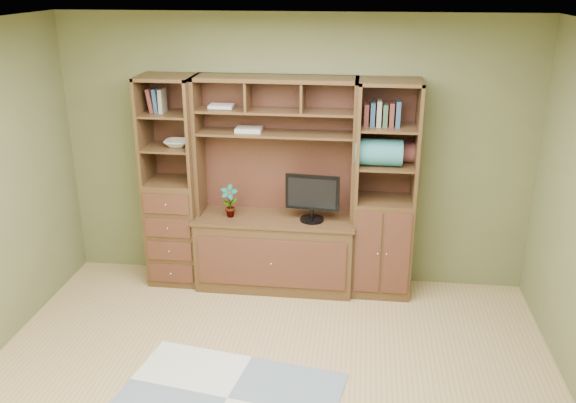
# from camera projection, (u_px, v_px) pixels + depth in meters

# --- Properties ---
(room) EXTENTS (4.60, 4.10, 2.64)m
(room) POSITION_uv_depth(u_px,v_px,m) (259.00, 236.00, 3.98)
(room) COLOR tan
(room) RESTS_ON ground
(center_hutch) EXTENTS (1.54, 0.53, 2.05)m
(center_hutch) POSITION_uv_depth(u_px,v_px,m) (274.00, 188.00, 5.71)
(center_hutch) COLOR #493019
(center_hutch) RESTS_ON ground
(left_tower) EXTENTS (0.50, 0.45, 2.05)m
(left_tower) POSITION_uv_depth(u_px,v_px,m) (172.00, 183.00, 5.86)
(left_tower) COLOR #493019
(left_tower) RESTS_ON ground
(right_tower) EXTENTS (0.55, 0.45, 2.05)m
(right_tower) POSITION_uv_depth(u_px,v_px,m) (385.00, 191.00, 5.63)
(right_tower) COLOR #493019
(right_tower) RESTS_ON ground
(rug) EXTENTS (1.74, 1.31, 0.01)m
(rug) POSITION_uv_depth(u_px,v_px,m) (227.00, 398.00, 4.44)
(rug) COLOR #A5ABAB
(rug) RESTS_ON ground
(monitor) EXTENTS (0.52, 0.27, 0.62)m
(monitor) POSITION_uv_depth(u_px,v_px,m) (312.00, 190.00, 5.63)
(monitor) COLOR black
(monitor) RESTS_ON center_hutch
(orchid) EXTENTS (0.17, 0.11, 0.32)m
(orchid) POSITION_uv_depth(u_px,v_px,m) (229.00, 201.00, 5.77)
(orchid) COLOR #B46D3D
(orchid) RESTS_ON center_hutch
(magazines) EXTENTS (0.24, 0.17, 0.04)m
(magazines) POSITION_uv_depth(u_px,v_px,m) (249.00, 130.00, 5.63)
(magazines) COLOR #C3B1A6
(magazines) RESTS_ON center_hutch
(bowl) EXTENTS (0.24, 0.24, 0.06)m
(bowl) POSITION_uv_depth(u_px,v_px,m) (177.00, 143.00, 5.71)
(bowl) COLOR silver
(bowl) RESTS_ON left_tower
(blanket_teal) EXTENTS (0.42, 0.24, 0.24)m
(blanket_teal) POSITION_uv_depth(u_px,v_px,m) (379.00, 152.00, 5.45)
(blanket_teal) COLOR #2E787A
(blanket_teal) RESTS_ON right_tower
(blanket_red) EXTENTS (0.33, 0.18, 0.18)m
(blanket_red) POSITION_uv_depth(u_px,v_px,m) (401.00, 152.00, 5.56)
(blanket_red) COLOR brown
(blanket_red) RESTS_ON right_tower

